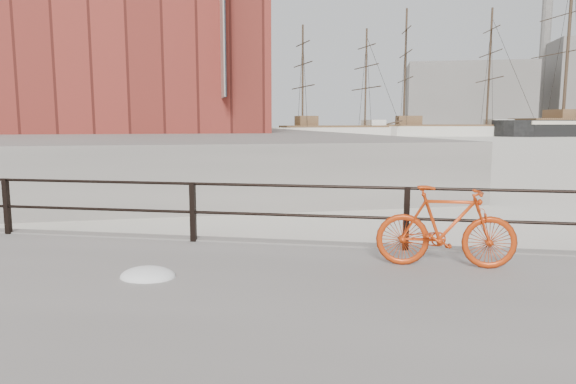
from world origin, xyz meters
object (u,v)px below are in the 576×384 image
at_px(schooner_mid, 444,136).
at_px(workboat_near, 149,149).
at_px(schooner_left, 334,137).
at_px(workboat_far, 160,145).
at_px(bicycle, 446,227).

bearing_deg(schooner_mid, workboat_near, -129.39).
relative_size(schooner_left, workboat_far, 2.33).
relative_size(schooner_left, workboat_near, 1.90).
height_order(bicycle, workboat_far, workboat_far).
xyz_separation_m(bicycle, schooner_left, (-7.71, 75.53, -0.92)).
bearing_deg(bicycle, workboat_near, 119.99).
bearing_deg(schooner_mid, workboat_far, -136.87).
bearing_deg(workboat_far, workboat_near, -83.24).
xyz_separation_m(workboat_near, workboat_far, (-2.86, 8.89, 0.00)).
height_order(schooner_mid, schooner_left, schooner_mid).
distance_m(bicycle, workboat_near, 40.68).
distance_m(bicycle, schooner_left, 75.93).
bearing_deg(schooner_mid, schooner_left, -157.74).
relative_size(bicycle, workboat_far, 0.19).
xyz_separation_m(schooner_mid, schooner_left, (-18.40, -10.71, 0.00)).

